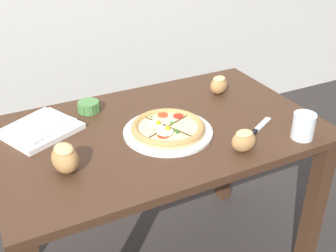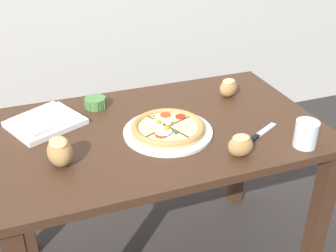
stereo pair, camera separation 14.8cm
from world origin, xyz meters
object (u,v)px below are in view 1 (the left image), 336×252
Objects in this scene: bread_piece_near at (65,158)px; bread_piece_far at (244,140)px; bread_piece_mid at (219,85)px; dining_table at (158,155)px; napkin_folded at (41,128)px; water_glass at (303,127)px; knife_main at (258,129)px; ramekin_bowl at (89,106)px; pizza at (168,129)px.

bread_piece_near reaches higher than bread_piece_far.
dining_table is at bearing -157.19° from bread_piece_mid.
water_glass is at bearing -28.99° from napkin_folded.
napkin_folded is at bearing 179.33° from bread_piece_mid.
dining_table is at bearing -22.49° from napkin_folded.
knife_main is at bearing -25.48° from napkin_folded.
knife_main is 1.94× the size of water_glass.
bread_piece_near is 1.31× the size of bread_piece_far.
napkin_folded is 0.71m from bread_piece_far.
bread_piece_mid is (0.36, 0.15, 0.16)m from dining_table.
bread_piece_far is at bearing -54.55° from dining_table.
knife_main is at bearing -5.12° from bread_piece_near.
ramekin_bowl is at bearing 126.47° from bread_piece_far.
napkin_folded reaches higher than dining_table.
napkin_folded is at bearing 143.55° from bread_piece_far.
bread_piece_mid is at bearing 54.47° from knife_main.
bread_piece_mid is at bearing -0.67° from napkin_folded.
bread_piece_near and water_glass have the same top height.
water_glass reaches higher than dining_table.
bread_piece_near is 0.77m from bread_piece_mid.
bread_piece_near reaches higher than ramekin_bowl.
bread_piece_far reaches higher than knife_main.
napkin_folded is 0.28m from bread_piece_near.
bread_piece_near is 0.69m from knife_main.
napkin_folded is at bearing -158.85° from ramekin_bowl.
bread_piece_far is at bearing -15.18° from bread_piece_near.
napkin_folded is at bearing 152.25° from pizza.
bread_piece_mid reaches higher than dining_table.
bread_piece_far reaches higher than dining_table.
napkin_folded is 0.78m from knife_main.
bread_piece_near is 1.11× the size of bread_piece_mid.
dining_table is at bearing -52.43° from ramekin_bowl.
ramekin_bowl is 0.76× the size of bread_piece_near.
pizza is at bearing -149.46° from bread_piece_mid.
ramekin_bowl is 0.95× the size of water_glass.
ramekin_bowl is at bearing 127.57° from dining_table.
ramekin_bowl is 0.65m from knife_main.
bread_piece_mid is 0.58× the size of knife_main.
bread_piece_far is at bearing 174.30° from water_glass.
knife_main is (0.70, -0.33, -0.01)m from napkin_folded.
ramekin_bowl is 0.80m from water_glass.
bread_piece_near is at bearing 146.79° from knife_main.
bread_piece_mid is 0.44m from water_glass.
ramekin_bowl is 0.49× the size of knife_main.
napkin_folded is 3.46× the size of bread_piece_far.
bread_piece_near reaches higher than napkin_folded.
bread_piece_far reaches higher than ramekin_bowl.
bread_piece_far reaches higher than pizza.
water_glass reaches higher than bread_piece_mid.
napkin_folded reaches higher than knife_main.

